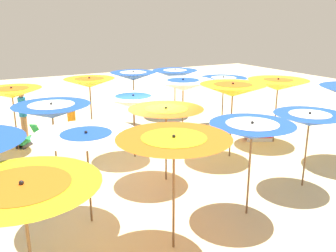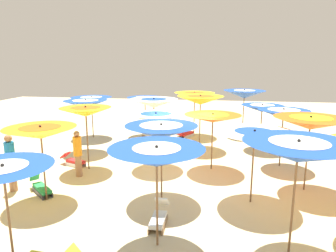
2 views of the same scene
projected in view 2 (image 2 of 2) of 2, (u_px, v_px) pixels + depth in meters
The scene contains 28 objects.
ground at pixel (180, 170), 11.64m from camera, with size 42.25×42.25×0.04m, color beige.
beach_umbrella_0 at pixel (91, 101), 16.14m from camera, with size 2.16×2.16×2.27m.
beach_umbrella_1 at pixel (86, 104), 13.54m from camera, with size 1.96×1.96×2.43m.
beach_umbrella_2 at pixel (86, 112), 11.23m from camera, with size 1.90×1.90×2.47m.
beach_umbrella_3 at pixel (41, 133), 8.66m from camera, with size 2.03×2.03×2.30m.
beach_umbrella_4 at pixel (3, 174), 5.82m from camera, with size 1.90×1.90×2.18m.
beach_umbrella_5 at pixel (145, 100), 16.50m from camera, with size 1.98×1.98×2.22m.
beach_umbrella_6 at pixel (154, 103), 13.74m from camera, with size 2.21×2.21×2.46m.
beach_umbrella_7 at pixel (156, 119), 11.57m from camera, with size 1.96×1.96×2.19m.
beach_umbrella_8 at pixel (161, 131), 8.76m from camera, with size 2.13×2.13×2.34m.
beach_umbrella_9 at pixel (157, 157), 6.42m from camera, with size 2.08×2.08×2.36m.
beach_umbrella_10 at pixel (195, 96), 16.50m from camera, with size 2.22×2.22×2.47m.
beach_umbrella_11 at pixel (200, 100), 14.03m from camera, with size 2.16×2.16×2.57m.
beach_umbrella_12 at pixel (213, 118), 11.27m from camera, with size 2.12×2.12×2.20m.
beach_umbrella_13 at pixel (254, 138), 8.55m from camera, with size 2.29×2.29×2.21m.
beach_umbrella_14 at pixel (298, 152), 6.08m from camera, with size 2.23×2.23×2.57m.
beach_umbrella_15 at pixel (244, 94), 16.73m from camera, with size 2.30×2.30×2.56m.
beach_umbrella_16 at pixel (262, 108), 14.02m from camera, with size 1.93×1.93×2.16m.
beach_umbrella_17 at pixel (283, 114), 11.58m from camera, with size 1.94×1.94×2.33m.
beach_umbrella_18 at pixel (310, 123), 9.35m from camera, with size 2.23×2.23×2.45m.
lounger_0 at pixel (159, 217), 7.69m from camera, with size 0.37×1.21×0.59m.
lounger_1 at pixel (150, 135), 16.21m from camera, with size 1.09×1.15×0.56m.
lounger_2 at pixel (74, 161), 12.02m from camera, with size 1.19×0.70×0.51m.
lounger_3 at pixel (186, 134), 16.51m from camera, with size 0.89×1.28×0.66m.
lounger_5 at pixel (41, 187), 9.52m from camera, with size 1.16×1.05×0.67m.
beachgoer_1 at pixel (11, 162), 9.54m from camera, with size 0.30×0.30×1.85m.
beachgoer_2 at pixel (78, 153), 10.79m from camera, with size 0.30×0.30×1.68m.
beach_ball at pixel (170, 148), 13.96m from camera, with size 0.33×0.33×0.33m, color red.
Camera 2 is at (1.28, -10.95, 4.10)m, focal length 32.29 mm.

